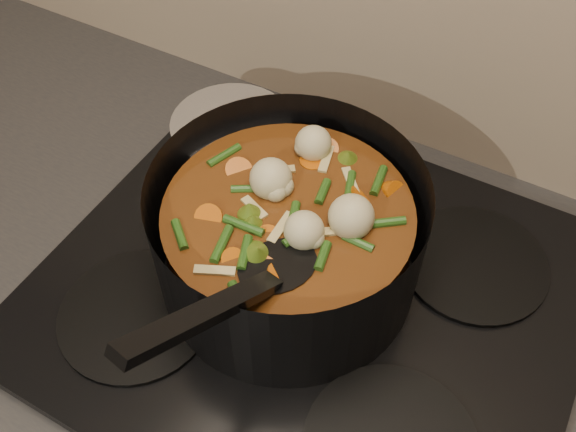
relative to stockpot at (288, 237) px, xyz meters
The scene contains 3 objects.
stovetop 0.09m from the stockpot, 13.64° to the right, with size 0.62×0.54×0.03m.
stockpot is the anchor object (origin of this frame).
saucepan 0.17m from the stockpot, 143.47° to the left, with size 0.15×0.15×0.13m.
Camera 1 is at (0.18, 1.55, 1.58)m, focal length 40.00 mm.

